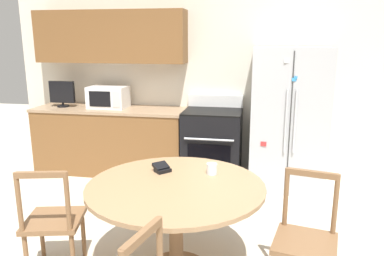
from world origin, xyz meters
The scene contains 11 objects.
back_wall centered at (-0.31, 2.59, 1.44)m, with size 5.20×0.44×2.60m.
kitchen_counter centered at (-1.18, 2.29, 0.45)m, with size 2.07×0.64×0.90m.
refrigerator centered at (1.17, 2.21, 0.86)m, with size 0.89×0.76×1.72m.
oven_range centered at (0.23, 2.26, 0.47)m, with size 0.74×0.68×1.08m.
microwave centered at (-1.20, 2.32, 1.04)m, with size 0.51×0.36×0.29m.
countertop_tv centered at (-1.85, 2.27, 1.09)m, with size 0.35×0.16×0.35m.
dining_table centered at (0.22, 0.17, 0.62)m, with size 1.35×1.35×0.75m.
dining_chair_left centered at (-0.72, 0.00, 0.43)m, with size 0.51×0.51×0.90m.
dining_chair_right centered at (1.18, 0.06, 0.43)m, with size 0.50×0.50×0.90m.
candle_glass centered at (0.46, 0.44, 0.78)m, with size 0.09×0.09×0.09m.
wallet centered at (0.05, 0.42, 0.77)m, with size 0.17×0.17×0.07m.
Camera 1 is at (0.83, -2.41, 1.82)m, focal length 35.00 mm.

